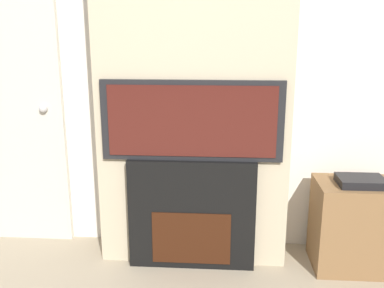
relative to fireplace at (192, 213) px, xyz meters
name	(u,v)px	position (x,y,z in m)	size (l,w,h in m)	color
wall_back	(196,55)	(0.00, 0.35, 0.99)	(6.00, 0.06, 2.70)	silver
chimney_breast	(194,56)	(0.00, 0.16, 0.99)	(1.22, 0.32, 2.70)	#BCAD8E
fireplace	(192,213)	(0.00, 0.00, 0.00)	(0.81, 0.15, 0.73)	black
television	(192,121)	(0.00, 0.00, 0.61)	(1.12, 0.07, 0.50)	black
media_stand	(354,224)	(1.05, 0.04, -0.06)	(0.51, 0.38, 0.63)	brown
entry_door	(4,101)	(-1.33, 0.30, 0.67)	(0.83, 0.09, 2.07)	beige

